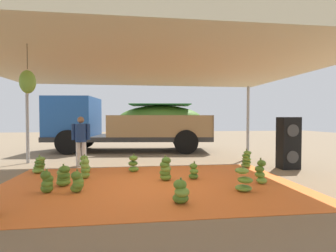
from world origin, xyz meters
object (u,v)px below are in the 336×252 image
object	(u,v)px
banana_bunch_1	(244,181)
banana_bunch_5	(246,160)
banana_bunch_2	(181,192)
worker_0	(81,137)
banana_bunch_12	(64,176)
banana_bunch_6	(47,182)
banana_bunch_7	(39,165)
banana_bunch_9	(165,169)
speaker_stack	(288,143)
banana_bunch_0	(85,169)
banana_bunch_4	(77,182)
banana_bunch_11	(85,164)
banana_bunch_3	(261,173)
cargo_truck_main	(127,123)
banana_bunch_13	(133,164)
banana_bunch_10	(194,172)

from	to	relation	value
banana_bunch_1	banana_bunch_5	xyz separation A→B (m)	(1.15, 2.42, 0.02)
banana_bunch_2	worker_0	size ratio (longest dim) A/B	0.29
banana_bunch_12	banana_bunch_6	bearing A→B (deg)	-110.22
banana_bunch_2	banana_bunch_1	bearing A→B (deg)	22.42
banana_bunch_5	banana_bunch_7	xyz separation A→B (m)	(-5.85, -0.02, -0.03)
banana_bunch_9	speaker_stack	size ratio (longest dim) A/B	0.39
banana_bunch_0	banana_bunch_4	distance (m)	1.23
banana_bunch_1	banana_bunch_12	xyz separation A→B (m)	(-3.69, 0.91, -0.01)
banana_bunch_4	worker_0	bearing A→B (deg)	99.61
banana_bunch_11	banana_bunch_0	bearing A→B (deg)	-79.00
banana_bunch_3	banana_bunch_11	bearing A→B (deg)	155.04
banana_bunch_1	banana_bunch_6	xyz separation A→B (m)	(-3.88, 0.41, -0.01)
worker_0	cargo_truck_main	bearing A→B (deg)	69.53
worker_0	banana_bunch_12	bearing A→B (deg)	-87.41
banana_bunch_11	banana_bunch_9	bearing A→B (deg)	-33.10
banana_bunch_2	banana_bunch_6	size ratio (longest dim) A/B	0.95
banana_bunch_2	banana_bunch_13	size ratio (longest dim) A/B	0.90
banana_bunch_2	banana_bunch_10	xyz separation A→B (m)	(0.63, 1.74, -0.02)
banana_bunch_0	banana_bunch_6	distance (m)	1.29
banana_bunch_5	banana_bunch_10	distance (m)	2.27
banana_bunch_0	banana_bunch_3	distance (m)	4.13
banana_bunch_13	worker_0	size ratio (longest dim) A/B	0.33
banana_bunch_10	worker_0	distance (m)	3.84
banana_bunch_6	banana_bunch_7	bearing A→B (deg)	112.39
banana_bunch_5	banana_bunch_6	world-z (taller)	banana_bunch_5
banana_bunch_3	speaker_stack	world-z (taller)	speaker_stack
banana_bunch_7	worker_0	size ratio (longest dim) A/B	0.32
banana_bunch_12	banana_bunch_7	bearing A→B (deg)	124.05
banana_bunch_0	banana_bunch_10	size ratio (longest dim) A/B	1.23
banana_bunch_1	banana_bunch_0	bearing A→B (deg)	154.75
banana_bunch_3	banana_bunch_7	distance (m)	5.65
banana_bunch_0	banana_bunch_6	xyz separation A→B (m)	(-0.52, -1.18, -0.02)
banana_bunch_3	cargo_truck_main	bearing A→B (deg)	115.65
banana_bunch_3	worker_0	world-z (taller)	worker_0
banana_bunch_0	banana_bunch_10	bearing A→B (deg)	-8.95
banana_bunch_5	banana_bunch_10	xyz separation A→B (m)	(-1.90, -1.24, -0.06)
speaker_stack	banana_bunch_12	bearing A→B (deg)	-168.57
banana_bunch_1	banana_bunch_7	distance (m)	5.27
banana_bunch_3	banana_bunch_12	world-z (taller)	banana_bunch_3
banana_bunch_13	speaker_stack	size ratio (longest dim) A/B	0.33
banana_bunch_5	banana_bunch_9	bearing A→B (deg)	-153.19
banana_bunch_0	banana_bunch_7	distance (m)	1.57
banana_bunch_4	banana_bunch_10	xyz separation A→B (m)	(2.54, 0.82, -0.03)
banana_bunch_13	banana_bunch_7	bearing A→B (deg)	175.98
banana_bunch_13	cargo_truck_main	distance (m)	4.88
banana_bunch_5	banana_bunch_6	xyz separation A→B (m)	(-5.03, -2.01, -0.03)
banana_bunch_0	banana_bunch_11	size ratio (longest dim) A/B	1.11
banana_bunch_3	worker_0	size ratio (longest dim) A/B	0.38
banana_bunch_1	cargo_truck_main	xyz separation A→B (m)	(-2.46, 6.98, 1.05)
banana_bunch_1	banana_bunch_6	distance (m)	3.90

